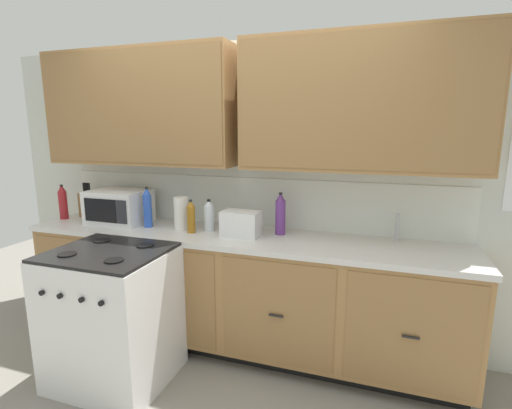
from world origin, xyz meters
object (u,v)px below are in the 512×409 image
Objects in this scene: bottle_violet at (280,214)px; stove_range at (113,316)px; knife_block at (89,204)px; bottle_amber at (191,217)px; microwave at (119,206)px; bottle_blue at (147,208)px; bottle_clear at (209,216)px; bottle_red at (63,202)px; paper_towel_roll at (181,213)px; toaster at (241,224)px.

stove_range is at bearing -142.62° from bottle_violet.
knife_block is 1.19m from bottle_amber.
microwave is 1.45× the size of bottle_blue.
microwave reaches higher than bottle_clear.
bottle_clear is 0.97× the size of bottle_amber.
microwave is at bearing 172.68° from bottle_amber.
bottle_red is (-0.98, 0.62, 0.62)m from stove_range.
paper_towel_roll is (0.61, -0.02, -0.01)m from microwave.
toaster is 0.40m from bottle_amber.
bottle_violet is 0.69m from bottle_amber.
bottle_clear is (0.42, 0.67, 0.59)m from stove_range.
stove_range is 3.39× the size of toaster.
bottle_amber is (1.17, -0.21, 0.01)m from knife_block.
microwave is 0.61m from paper_towel_roll.
knife_block is 1.05m from paper_towel_roll.
paper_towel_roll is (1.04, -0.14, 0.01)m from knife_block.
microwave is 1.49× the size of bottle_violet.
toaster is 0.52m from paper_towel_roll.
knife_block is 1.01× the size of bottle_red.
microwave reaches higher than bottle_amber.
toaster is 0.91× the size of bottle_red.
stove_range is 3.66× the size of bottle_amber.
bottle_amber reaches higher than bottle_clear.
bottle_amber is at bearing -165.17° from bottle_violet.
bottle_violet is at bearing 7.57° from paper_towel_roll.
bottle_blue is (-0.82, 0.01, 0.07)m from toaster.
bottle_violet is at bearing 7.00° from bottle_blue.
stove_range is 1.30m from knife_block.
toaster is 0.30m from bottle_clear.
microwave is at bearing 177.80° from paper_towel_roll.
bottle_blue reaches higher than knife_block.
bottle_violet reaches higher than bottle_amber.
bottle_blue is at bearing -173.00° from bottle_violet.
stove_range is 1.98× the size of microwave.
stove_range is 2.94× the size of bottle_violet.
bottle_violet is at bearing -1.13° from knife_block.
bottle_amber is (1.30, -0.05, -0.02)m from bottle_red.
bottle_violet reaches higher than microwave.
toaster is 0.84× the size of bottle_blue.
bottle_amber is (0.42, -0.04, -0.04)m from bottle_blue.
bottle_clear is at bearing 57.60° from stove_range.
bottle_amber is (0.12, -0.07, -0.00)m from paper_towel_roll.
bottle_blue is (-1.08, -0.13, 0.00)m from bottle_violet.
bottle_violet is 0.56m from bottle_clear.
paper_towel_roll is 0.84× the size of bottle_red.
paper_towel_roll is at bearing 150.10° from bottle_amber.
paper_towel_roll is at bearing -172.43° from bottle_violet.
knife_block is at bearing 167.27° from bottle_blue.
toaster is 1.11× the size of bottle_clear.
bottle_red is (-0.13, -0.16, 0.04)m from knife_block.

